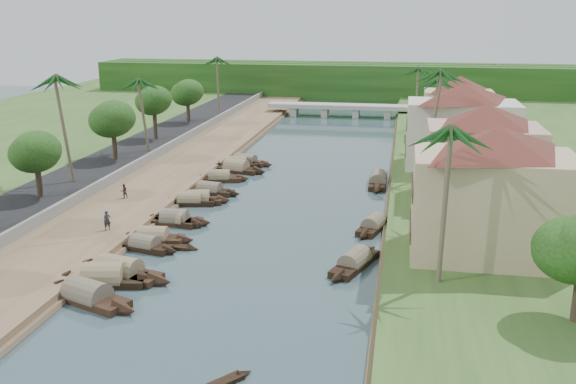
% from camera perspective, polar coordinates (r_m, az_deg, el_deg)
% --- Properties ---
extents(ground, '(220.00, 220.00, 0.00)m').
position_cam_1_polar(ground, '(56.05, -2.74, -4.72)').
color(ground, '#374C52').
rests_on(ground, ground).
extents(left_bank, '(10.00, 180.00, 0.80)m').
position_cam_1_polar(left_bank, '(78.81, -10.87, 1.37)').
color(left_bank, brown).
rests_on(left_bank, ground).
extents(right_bank, '(16.00, 180.00, 1.20)m').
position_cam_1_polar(right_bank, '(73.96, 15.36, 0.30)').
color(right_bank, '#325020').
rests_on(right_bank, ground).
extents(road, '(8.00, 180.00, 1.40)m').
position_cam_1_polar(road, '(82.14, -16.43, 1.80)').
color(road, black).
rests_on(road, ground).
extents(retaining_wall, '(0.40, 180.00, 1.10)m').
position_cam_1_polar(retaining_wall, '(80.17, -13.71, 2.15)').
color(retaining_wall, slate).
rests_on(retaining_wall, left_bank).
extents(treeline, '(120.00, 14.00, 8.00)m').
position_cam_1_polar(treeline, '(152.41, 5.79, 9.79)').
color(treeline, '#16370F').
rests_on(treeline, ground).
extents(bridge, '(28.00, 4.00, 2.40)m').
position_cam_1_polar(bridge, '(125.00, 4.70, 7.47)').
color(bridge, '#9E9E94').
rests_on(bridge, ground).
extents(building_near, '(14.85, 14.85, 10.20)m').
position_cam_1_polar(building_near, '(51.36, 17.75, 0.09)').
color(building_near, tan).
rests_on(building_near, right_bank).
extents(building_mid, '(14.11, 14.11, 9.70)m').
position_cam_1_polar(building_mid, '(66.99, 16.95, 3.48)').
color(building_mid, tan).
rests_on(building_mid, right_bank).
extents(building_far, '(15.59, 15.59, 10.20)m').
position_cam_1_polar(building_far, '(80.53, 15.20, 5.77)').
color(building_far, beige).
rests_on(building_far, right_bank).
extents(building_distant, '(12.62, 12.62, 9.20)m').
position_cam_1_polar(building_distant, '(100.40, 14.87, 7.38)').
color(building_distant, tan).
rests_on(building_distant, right_bank).
extents(sampan_0, '(9.36, 5.07, 2.42)m').
position_cam_1_polar(sampan_0, '(47.47, -17.40, -8.82)').
color(sampan_0, black).
rests_on(sampan_0, ground).
extents(sampan_1, '(8.86, 3.45, 2.53)m').
position_cam_1_polar(sampan_1, '(49.96, -16.03, -7.44)').
color(sampan_1, black).
rests_on(sampan_1, ground).
extents(sampan_2, '(9.75, 4.08, 2.48)m').
position_cam_1_polar(sampan_2, '(50.94, -14.75, -6.89)').
color(sampan_2, black).
rests_on(sampan_2, ground).
extents(sampan_3, '(6.85, 2.86, 1.86)m').
position_cam_1_polar(sampan_3, '(56.02, -12.63, -4.67)').
color(sampan_3, black).
rests_on(sampan_3, ground).
extents(sampan_4, '(7.56, 2.39, 2.13)m').
position_cam_1_polar(sampan_4, '(57.61, -11.90, -4.04)').
color(sampan_4, black).
rests_on(sampan_4, ground).
extents(sampan_5, '(6.48, 2.97, 2.04)m').
position_cam_1_polar(sampan_5, '(62.05, -9.92, -2.49)').
color(sampan_5, black).
rests_on(sampan_5, ground).
extents(sampan_6, '(7.37, 2.07, 2.19)m').
position_cam_1_polar(sampan_6, '(62.08, -10.05, -2.49)').
color(sampan_6, black).
rests_on(sampan_6, ground).
extents(sampan_7, '(7.44, 2.65, 1.98)m').
position_cam_1_polar(sampan_7, '(68.08, -8.72, -0.80)').
color(sampan_7, black).
rests_on(sampan_7, ground).
extents(sampan_8, '(7.12, 3.26, 2.16)m').
position_cam_1_polar(sampan_8, '(68.30, -7.98, -0.71)').
color(sampan_8, black).
rests_on(sampan_8, ground).
extents(sampan_9, '(7.77, 2.92, 1.97)m').
position_cam_1_polar(sampan_9, '(71.87, -6.97, 0.15)').
color(sampan_9, black).
rests_on(sampan_9, ground).
extents(sampan_10, '(7.49, 2.87, 2.05)m').
position_cam_1_polar(sampan_10, '(77.04, -6.13, 1.25)').
color(sampan_10, black).
rests_on(sampan_10, ground).
extents(sampan_11, '(8.61, 3.65, 2.39)m').
position_cam_1_polar(sampan_11, '(81.45, -4.62, 2.09)').
color(sampan_11, black).
rests_on(sampan_11, ground).
extents(sampan_12, '(8.49, 3.77, 2.02)m').
position_cam_1_polar(sampan_12, '(85.38, -3.82, 2.73)').
color(sampan_12, black).
rests_on(sampan_12, ground).
extents(sampan_13, '(7.82, 3.14, 2.11)m').
position_cam_1_polar(sampan_13, '(83.93, -4.59, 2.49)').
color(sampan_13, black).
rests_on(sampan_13, ground).
extents(sampan_14, '(4.37, 8.64, 2.10)m').
position_cam_1_polar(sampan_14, '(51.41, 5.94, -6.23)').
color(sampan_14, black).
rests_on(sampan_14, ground).
extents(sampan_15, '(3.48, 7.52, 2.01)m').
position_cam_1_polar(sampan_15, '(60.19, 7.60, -2.97)').
color(sampan_15, black).
rests_on(sampan_15, ground).
extents(sampan_16, '(2.05, 9.50, 2.30)m').
position_cam_1_polar(sampan_16, '(75.94, 8.00, 0.97)').
color(sampan_16, black).
rests_on(sampan_16, ground).
extents(canoe_1, '(5.65, 1.22, 0.91)m').
position_cam_1_polar(canoe_1, '(56.24, -10.60, -4.80)').
color(canoe_1, black).
rests_on(canoe_1, ground).
extents(canoe_2, '(5.29, 1.38, 0.76)m').
position_cam_1_polar(canoe_2, '(79.34, -5.69, 1.45)').
color(canoe_2, black).
rests_on(canoe_2, ground).
extents(palm_0, '(3.20, 3.20, 12.45)m').
position_cam_1_polar(palm_0, '(43.86, 14.11, 5.09)').
color(palm_0, '#70634A').
rests_on(palm_0, ground).
extents(palm_1, '(3.20, 3.20, 9.86)m').
position_cam_1_polar(palm_1, '(56.46, 14.23, 4.81)').
color(palm_1, '#70634A').
rests_on(palm_1, ground).
extents(palm_2, '(3.20, 3.20, 13.60)m').
position_cam_1_polar(palm_2, '(73.47, 12.78, 10.18)').
color(palm_2, '#70634A').
rests_on(palm_2, ground).
extents(palm_3, '(3.20, 3.20, 11.11)m').
position_cam_1_polar(palm_3, '(89.62, 12.97, 9.56)').
color(palm_3, '#70634A').
rests_on(palm_3, ground).
extents(palm_5, '(3.20, 3.20, 13.01)m').
position_cam_1_polar(palm_5, '(73.33, -19.44, 9.38)').
color(palm_5, '#70634A').
rests_on(palm_5, ground).
extents(palm_6, '(3.20, 3.20, 11.04)m').
position_cam_1_polar(palm_6, '(87.80, -12.74, 9.54)').
color(palm_6, '#70634A').
rests_on(palm_6, ground).
extents(palm_7, '(3.20, 3.20, 11.27)m').
position_cam_1_polar(palm_7, '(105.37, 11.53, 10.59)').
color(palm_7, '#70634A').
rests_on(palm_7, ground).
extents(palm_8, '(3.20, 3.20, 11.85)m').
position_cam_1_polar(palm_8, '(115.00, -6.30, 11.60)').
color(palm_8, '#70634A').
rests_on(palm_8, ground).
extents(tree_2, '(4.80, 4.80, 6.64)m').
position_cam_1_polar(tree_2, '(68.89, -21.51, 3.27)').
color(tree_2, '#413525').
rests_on(tree_2, ground).
extents(tree_3, '(5.34, 5.34, 7.36)m').
position_cam_1_polar(tree_3, '(84.02, -15.32, 6.22)').
color(tree_3, '#413525').
rests_on(tree_3, ground).
extents(tree_4, '(4.84, 4.84, 7.66)m').
position_cam_1_polar(tree_4, '(96.48, -11.84, 7.91)').
color(tree_4, '#413525').
rests_on(tree_4, ground).
extents(tree_5, '(4.97, 4.97, 7.08)m').
position_cam_1_polar(tree_5, '(110.43, -8.93, 8.68)').
color(tree_5, '#413525').
rests_on(tree_5, ground).
extents(tree_6, '(4.47, 4.47, 6.90)m').
position_cam_1_polar(tree_6, '(83.65, 18.48, 5.71)').
color(tree_6, '#413525').
rests_on(tree_6, ground).
extents(person_near, '(0.76, 0.73, 1.76)m').
position_cam_1_polar(person_near, '(59.25, -15.78, -2.45)').
color(person_near, '#25242C').
rests_on(person_near, left_bank).
extents(person_far, '(0.92, 0.92, 1.51)m').
position_cam_1_polar(person_far, '(68.92, -14.38, 0.08)').
color(person_far, '#362C25').
rests_on(person_far, left_bank).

